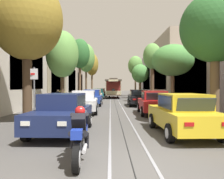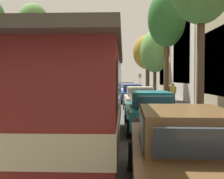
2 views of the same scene
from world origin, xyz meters
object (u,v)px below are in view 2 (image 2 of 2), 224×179
(parked_car_teal_fifth_left, at_px, (150,111))
(motorcycle_with_rider, at_px, (119,88))
(street_tree_kerb_left_second, at_px, (155,52))
(parked_car_navy_near_left, at_px, (128,88))
(street_tree_kerb_left_near, at_px, (148,53))
(street_tree_kerb_right_mid, at_px, (33,29))
(parked_car_black_mid_right, at_px, (79,93))
(street_sign_post, at_px, (140,81))
(parked_car_blue_mid_left, at_px, (132,94))
(parked_car_brown_sixth_left, at_px, (183,152))
(street_tree_kerb_left_mid, at_px, (167,20))
(parked_car_yellow_near_right, at_px, (92,88))
(pedestrian_on_left_pavement, at_px, (170,92))
(street_tree_kerb_right_second, at_px, (58,58))
(parked_car_beige_fourth_left, at_px, (140,99))
(pedestrian_on_right_pavement, at_px, (173,92))
(street_tree_kerb_right_near, at_px, (73,58))
(parked_car_white_second_left, at_px, (130,90))
(cable_car_trolley, at_px, (78,94))
(parked_car_red_second_right, at_px, (86,90))

(parked_car_teal_fifth_left, height_order, motorcycle_with_rider, parked_car_teal_fifth_left)
(street_tree_kerb_left_second, bearing_deg, parked_car_navy_near_left, -77.56)
(street_tree_kerb_left_near, xyz_separation_m, street_tree_kerb_right_mid, (9.36, 15.50, 0.18))
(parked_car_black_mid_right, relative_size, street_sign_post, 1.61)
(parked_car_blue_mid_left, distance_m, parked_car_brown_sixth_left, 18.92)
(street_sign_post, bearing_deg, street_tree_kerb_right_mid, 63.18)
(street_tree_kerb_left_mid, distance_m, street_tree_kerb_right_mid, 8.93)
(parked_car_yellow_near_right, height_order, pedestrian_on_left_pavement, pedestrian_on_left_pavement)
(parked_car_navy_near_left, xyz_separation_m, parked_car_black_mid_right, (4.64, 12.64, 0.00))
(parked_car_brown_sixth_left, xyz_separation_m, street_tree_kerb_right_second, (7.07, -22.23, 3.28))
(parked_car_black_mid_right, bearing_deg, pedestrian_on_left_pavement, 179.47)
(parked_car_beige_fourth_left, height_order, parked_car_yellow_near_right, same)
(pedestrian_on_right_pavement, bearing_deg, street_tree_kerb_right_near, -50.96)
(parked_car_brown_sixth_left, relative_size, street_tree_kerb_right_second, 0.81)
(parked_car_black_mid_right, height_order, street_sign_post, street_sign_post)
(parked_car_navy_near_left, height_order, parked_car_beige_fourth_left, same)
(parked_car_white_second_left, distance_m, motorcycle_with_rider, 10.26)
(parked_car_navy_near_left, relative_size, motorcycle_with_rider, 2.22)
(street_sign_post, bearing_deg, parked_car_brown_sixth_left, 87.03)
(parked_car_beige_fourth_left, height_order, parked_car_teal_fifth_left, same)
(street_tree_kerb_right_second, distance_m, street_tree_kerb_right_mid, 8.34)
(parked_car_teal_fifth_left, height_order, street_sign_post, street_sign_post)
(motorcycle_with_rider, distance_m, street_sign_post, 5.28)
(street_tree_kerb_left_mid, xyz_separation_m, motorcycle_with_rider, (3.04, -21.78, -5.24))
(parked_car_teal_fifth_left, distance_m, pedestrian_on_left_pavement, 13.26)
(street_tree_kerb_left_near, height_order, street_tree_kerb_right_second, street_tree_kerb_left_near)
(street_tree_kerb_left_second, xyz_separation_m, cable_car_trolley, (4.65, 18.68, -2.97))
(parked_car_blue_mid_left, xyz_separation_m, parked_car_brown_sixth_left, (0.02, 18.92, 0.00))
(parked_car_white_second_left, bearing_deg, cable_car_trolley, 83.75)
(parked_car_teal_fifth_left, distance_m, parked_car_red_second_right, 20.13)
(street_tree_kerb_left_second, xyz_separation_m, street_tree_kerb_right_near, (9.15, -8.37, 0.01))
(street_tree_kerb_right_second, xyz_separation_m, pedestrian_on_right_pavement, (-10.34, 4.46, -3.11))
(parked_car_brown_sixth_left, distance_m, street_tree_kerb_left_near, 29.93)
(parked_car_blue_mid_left, distance_m, street_sign_post, 12.09)
(parked_car_brown_sixth_left, bearing_deg, parked_car_white_second_left, -90.17)
(street_tree_kerb_right_mid, relative_size, street_sign_post, 2.63)
(street_tree_kerb_left_near, bearing_deg, parked_car_red_second_right, 26.74)
(motorcycle_with_rider, bearing_deg, parked_car_blue_mid_left, 93.77)
(parked_car_white_second_left, bearing_deg, street_tree_kerb_left_near, -118.21)
(parked_car_blue_mid_left, height_order, street_tree_kerb_left_mid, street_tree_kerb_left_mid)
(parked_car_teal_fifth_left, distance_m, parked_car_black_mid_right, 13.75)
(parked_car_teal_fifth_left, xyz_separation_m, parked_car_brown_sixth_left, (0.12, 6.35, 0.00))
(parked_car_beige_fourth_left, bearing_deg, parked_car_blue_mid_left, -88.61)
(parked_car_blue_mid_left, distance_m, street_tree_kerb_left_second, 5.35)
(street_tree_kerb_right_near, relative_size, street_tree_kerb_right_mid, 0.89)
(street_tree_kerb_left_second, bearing_deg, street_tree_kerb_right_near, -42.46)
(parked_car_yellow_near_right, bearing_deg, parked_car_navy_near_left, 177.20)
(parked_car_black_mid_right, relative_size, street_tree_kerb_left_near, 0.59)
(pedestrian_on_left_pavement, bearing_deg, street_tree_kerb_right_near, -47.25)
(street_tree_kerb_left_near, relative_size, street_tree_kerb_left_second, 1.11)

